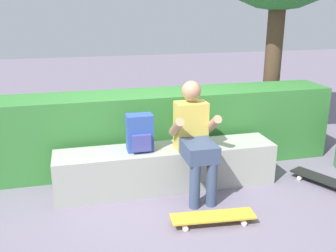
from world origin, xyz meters
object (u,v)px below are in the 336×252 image
at_px(skateboard_near_person, 213,217).
at_px(skateboard_beside_bench, 326,180).
at_px(person_skater, 195,135).
at_px(bench_main, 167,167).
at_px(backpack_on_bench, 140,133).

xyz_separation_m(skateboard_near_person, skateboard_beside_bench, (1.52, 0.43, 0.00)).
bearing_deg(skateboard_near_person, person_skater, 88.62).
height_order(bench_main, skateboard_near_person, bench_main).
xyz_separation_m(skateboard_near_person, backpack_on_bench, (-0.54, 0.86, 0.59)).
height_order(person_skater, skateboard_near_person, person_skater).
xyz_separation_m(bench_main, skateboard_beside_bench, (1.75, -0.44, -0.16)).
relative_size(person_skater, skateboard_beside_bench, 1.52).
bearing_deg(person_skater, bench_main, 139.14).
distance_m(person_skater, skateboard_beside_bench, 1.63).
relative_size(bench_main, backpack_on_bench, 6.14).
relative_size(bench_main, skateboard_beside_bench, 3.05).
bearing_deg(skateboard_beside_bench, skateboard_near_person, -164.24).
relative_size(bench_main, skateboard_near_person, 3.02).
bearing_deg(bench_main, skateboard_near_person, -74.82).
xyz_separation_m(bench_main, skateboard_near_person, (0.24, -0.87, -0.16)).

